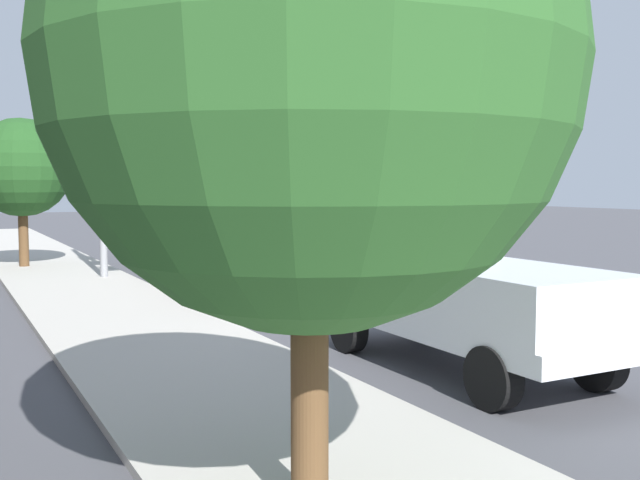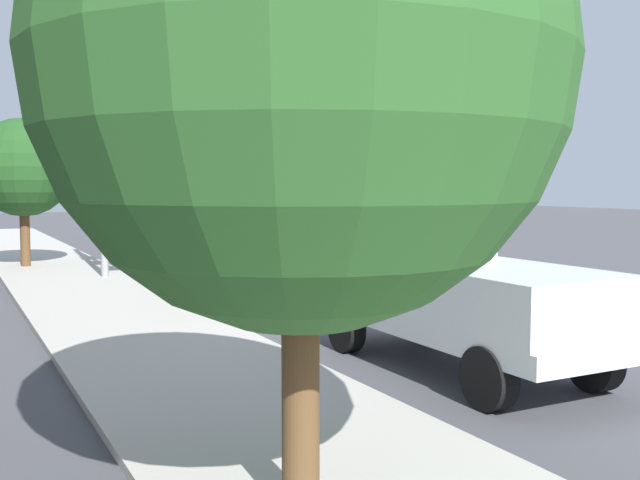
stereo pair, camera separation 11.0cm
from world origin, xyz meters
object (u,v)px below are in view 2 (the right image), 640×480
at_px(traffic_cone_mid_front, 466,316).
at_px(traffic_cone_trailing, 251,262).
at_px(passing_minivan, 320,235).
at_px(traffic_cone_mid_rear, 321,281).
at_px(utility_bucket_truck, 235,232).
at_px(traffic_signal_mast, 117,84).
at_px(service_pickup_truck, 460,299).

distance_m(traffic_cone_mid_front, traffic_cone_trailing, 11.30).
distance_m(passing_minivan, traffic_cone_mid_rear, 8.76).
distance_m(passing_minivan, traffic_cone_mid_front, 14.13).
bearing_deg(traffic_cone_mid_rear, utility_bucket_truck, 41.60).
relative_size(passing_minivan, traffic_cone_mid_front, 5.98).
bearing_deg(traffic_signal_mast, service_pickup_truck, -166.37).
bearing_deg(traffic_cone_mid_front, traffic_signal_mast, 25.51).
height_order(utility_bucket_truck, passing_minivan, utility_bucket_truck).
bearing_deg(service_pickup_truck, traffic_signal_mast, 13.63).
distance_m(service_pickup_truck, traffic_signal_mast, 12.42).
bearing_deg(traffic_cone_mid_front, traffic_cone_trailing, -0.98).
distance_m(utility_bucket_truck, traffic_cone_trailing, 4.32).
bearing_deg(utility_bucket_truck, passing_minivan, -43.62).
xyz_separation_m(traffic_cone_mid_front, traffic_cone_mid_rear, (5.79, 0.08, -0.02)).
bearing_deg(traffic_cone_trailing, utility_bucket_truck, 152.30).
bearing_deg(traffic_cone_trailing, passing_minivan, -58.68).
relative_size(traffic_cone_mid_front, traffic_cone_trailing, 1.12).
bearing_deg(passing_minivan, traffic_cone_mid_rear, 152.78).
xyz_separation_m(traffic_cone_mid_front, traffic_signal_mast, (9.30, 4.44, 5.17)).
bearing_deg(traffic_cone_mid_rear, traffic_cone_trailing, -2.86).
xyz_separation_m(traffic_cone_mid_front, traffic_cone_trailing, (11.30, -0.19, -0.04)).
relative_size(traffic_cone_mid_front, traffic_cone_mid_rear, 1.05).
bearing_deg(traffic_cone_mid_rear, service_pickup_truck, 168.20).
relative_size(utility_bucket_truck, passing_minivan, 1.71).
height_order(service_pickup_truck, traffic_cone_mid_front, service_pickup_truck).
height_order(traffic_cone_mid_front, traffic_cone_mid_rear, traffic_cone_mid_front).
xyz_separation_m(utility_bucket_truck, traffic_cone_mid_front, (-7.64, -1.73, -1.21)).
bearing_deg(traffic_signal_mast, traffic_cone_trailing, -66.69).
distance_m(service_pickup_truck, traffic_cone_trailing, 13.43).
height_order(traffic_cone_mid_rear, traffic_signal_mast, traffic_signal_mast).
height_order(traffic_cone_mid_front, traffic_cone_trailing, traffic_cone_mid_front).
distance_m(utility_bucket_truck, traffic_cone_mid_rear, 2.77).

